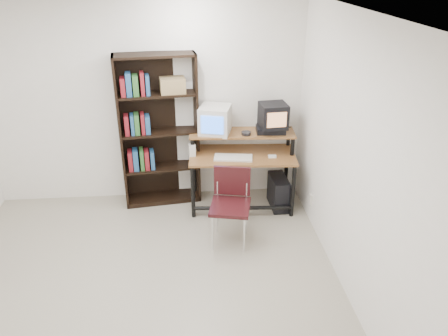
{
  "coord_description": "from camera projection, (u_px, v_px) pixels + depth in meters",
  "views": [
    {
      "loc": [
        0.51,
        -3.39,
        2.99
      ],
      "look_at": [
        0.91,
        1.1,
        0.79
      ],
      "focal_mm": 35.0,
      "sensor_mm": 36.0,
      "label": 1
    }
  ],
  "objects": [
    {
      "name": "pc_tower",
      "position": [
        278.0,
        192.0,
        5.7
      ],
      "size": [
        0.22,
        0.46,
        0.42
      ],
      "primitive_type": "cube",
      "rotation": [
        0.0,
        0.0,
        0.03
      ],
      "color": "black",
      "rests_on": "floor"
    },
    {
      "name": "crt_tv",
      "position": [
        273.0,
        116.0,
        5.41
      ],
      "size": [
        0.35,
        0.35,
        0.31
      ],
      "rotation": [
        0.0,
        0.0,
        0.09
      ],
      "color": "black",
      "rests_on": "vcr"
    },
    {
      "name": "mouse",
      "position": [
        272.0,
        157.0,
        5.42
      ],
      "size": [
        0.11,
        0.07,
        0.03
      ],
      "primitive_type": "cube",
      "rotation": [
        0.0,
        0.0,
        -0.11
      ],
      "color": "white",
      "rests_on": "mousepad"
    },
    {
      "name": "school_chair",
      "position": [
        231.0,
        198.0,
        4.9
      ],
      "size": [
        0.52,
        0.52,
        0.87
      ],
      "rotation": [
        0.0,
        0.0,
        -0.21
      ],
      "color": "black",
      "rests_on": "floor"
    },
    {
      "name": "computer_desk",
      "position": [
        242.0,
        156.0,
        5.54
      ],
      "size": [
        1.37,
        0.75,
        0.98
      ],
      "rotation": [
        0.0,
        0.0,
        -0.07
      ],
      "color": "brown",
      "rests_on": "floor"
    },
    {
      "name": "bookshelf",
      "position": [
        158.0,
        130.0,
        5.54
      ],
      "size": [
        1.01,
        0.44,
        1.96
      ],
      "rotation": [
        0.0,
        0.0,
        0.12
      ],
      "color": "black",
      "rests_on": "floor"
    },
    {
      "name": "wall_outlet",
      "position": [
        311.0,
        199.0,
        5.36
      ],
      "size": [
        0.02,
        0.08,
        0.12
      ],
      "primitive_type": "cube",
      "color": "beige",
      "rests_on": "right_wall"
    },
    {
      "name": "floor",
      "position": [
        142.0,
        293.0,
        4.3
      ],
      "size": [
        4.0,
        4.0,
        0.01
      ],
      "primitive_type": "cube",
      "color": "#AAA18D",
      "rests_on": "ground"
    },
    {
      "name": "vcr",
      "position": [
        271.0,
        130.0,
        5.51
      ],
      "size": [
        0.38,
        0.29,
        0.08
      ],
      "primitive_type": "cube",
      "rotation": [
        0.0,
        0.0,
        -0.08
      ],
      "color": "black",
      "rests_on": "computer_desk"
    },
    {
      "name": "mousepad",
      "position": [
        272.0,
        158.0,
        5.43
      ],
      "size": [
        0.24,
        0.21,
        0.01
      ],
      "primitive_type": "cube",
      "rotation": [
        0.0,
        0.0,
        -0.15
      ],
      "color": "black",
      "rests_on": "computer_desk"
    },
    {
      "name": "cd_spindle",
      "position": [
        246.0,
        134.0,
        5.43
      ],
      "size": [
        0.15,
        0.15,
        0.05
      ],
      "primitive_type": "cylinder",
      "rotation": [
        0.0,
        0.0,
        -0.29
      ],
      "color": "#26262B",
      "rests_on": "computer_desk"
    },
    {
      "name": "right_wall",
      "position": [
        356.0,
        166.0,
        3.89
      ],
      "size": [
        0.01,
        4.0,
        2.6
      ],
      "primitive_type": "cube",
      "color": "white",
      "rests_on": "floor"
    },
    {
      "name": "crt_monitor",
      "position": [
        215.0,
        120.0,
        5.44
      ],
      "size": [
        0.45,
        0.45,
        0.35
      ],
      "rotation": [
        0.0,
        0.0,
        -0.26
      ],
      "color": "silver",
      "rests_on": "computer_desk"
    },
    {
      "name": "ceiling",
      "position": [
        112.0,
        15.0,
        3.16
      ],
      "size": [
        4.0,
        4.0,
        0.01
      ],
      "primitive_type": "cube",
      "color": "white",
      "rests_on": "back_wall"
    },
    {
      "name": "keyboard",
      "position": [
        233.0,
        158.0,
        5.39
      ],
      "size": [
        0.5,
        0.28,
        0.03
      ],
      "primitive_type": "cube",
      "rotation": [
        0.0,
        0.0,
        -0.16
      ],
      "color": "silver",
      "rests_on": "computer_desk"
    },
    {
      "name": "desk_speaker",
      "position": [
        192.0,
        151.0,
        5.43
      ],
      "size": [
        0.09,
        0.08,
        0.17
      ],
      "primitive_type": "cube",
      "rotation": [
        0.0,
        0.0,
        0.11
      ],
      "color": "silver",
      "rests_on": "computer_desk"
    },
    {
      "name": "back_wall",
      "position": [
        146.0,
        104.0,
        5.52
      ],
      "size": [
        4.0,
        0.01,
        2.6
      ],
      "primitive_type": "cube",
      "color": "white",
      "rests_on": "floor"
    }
  ]
}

